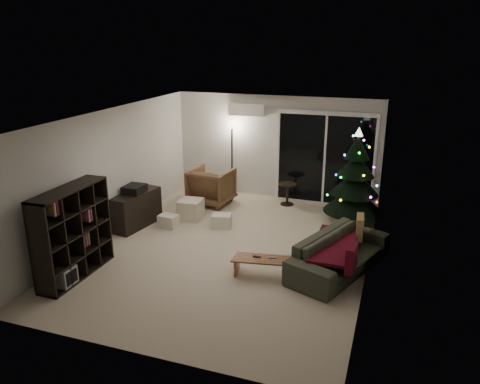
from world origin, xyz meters
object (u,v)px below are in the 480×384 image
Objects in this scene: bookshelf at (63,232)px; coffee_table at (265,268)px; christmas_tree at (355,176)px; sofa at (340,253)px; media_cabinet at (136,209)px; armchair at (211,186)px.

bookshelf reaches higher than coffee_table.
christmas_tree reaches higher than bookshelf.
sofa is at bearing 20.64° from bookshelf.
media_cabinet is 3.42m from coffee_table.
christmas_tree is (-0.04, 2.36, 0.71)m from sofa.
media_cabinet is at bearing -157.65° from christmas_tree.
armchair is at bearing 76.84° from bookshelf.
christmas_tree is at bearing 43.09° from bookshelf.
christmas_tree reaches higher than armchair.
armchair is 3.80m from coffee_table.
coffee_table is at bearing -12.40° from media_cabinet.
bookshelf is at bearing -81.00° from media_cabinet.
bookshelf is at bearing 132.05° from sofa.
sofa is 2.46m from christmas_tree.
sofa is 1.30m from coffee_table.
coffee_table is at bearing 130.58° from armchair.
armchair is 4.13m from sofa.
christmas_tree reaches higher than sofa.
armchair is 3.36m from christmas_tree.
coffee_table is 0.52× the size of christmas_tree.
christmas_tree is (4.26, 3.97, 0.26)m from bookshelf.
christmas_tree is at bearing 31.35° from media_cabinet.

